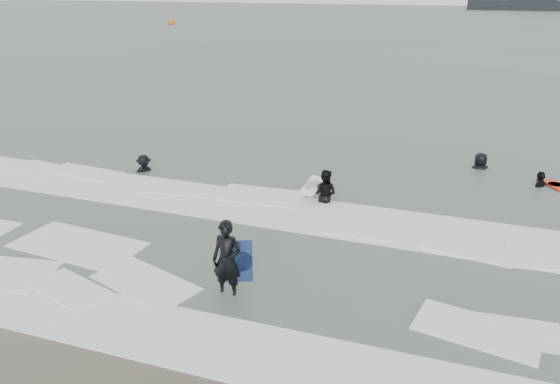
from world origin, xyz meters
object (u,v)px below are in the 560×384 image
(surfer_centre, at_px, (228,296))
(surfer_right_near, at_px, (539,187))
(surfer_right_far, at_px, (480,170))
(vessel_horizon, at_px, (532,4))
(surfer_breaker, at_px, (145,173))
(surfer_wading, at_px, (324,203))
(buoy, at_px, (171,22))

(surfer_centre, relative_size, surfer_right_near, 1.09)
(surfer_right_far, bearing_deg, vessel_horizon, -119.27)
(surfer_breaker, bearing_deg, surfer_centre, -94.74)
(surfer_wading, bearing_deg, surfer_right_far, -125.46)
(surfer_wading, height_order, surfer_right_far, surfer_right_far)
(surfer_wading, distance_m, surfer_right_far, 6.95)
(surfer_breaker, distance_m, buoy, 73.60)
(buoy, bearing_deg, surfer_centre, -58.52)
(surfer_centre, relative_size, surfer_right_far, 1.04)
(surfer_right_far, bearing_deg, surfer_breaker, -3.33)
(surfer_breaker, height_order, surfer_right_far, surfer_right_far)
(surfer_centre, relative_size, buoy, 1.13)
(surfer_right_far, relative_size, buoy, 1.09)
(surfer_right_near, height_order, surfer_right_far, surfer_right_far)
(surfer_right_near, xyz_separation_m, vessel_horizon, (6.90, 129.23, 1.47))
(surfer_right_far, xyz_separation_m, vessel_horizon, (8.89, 128.00, 1.47))
(surfer_right_near, bearing_deg, surfer_right_far, -96.32)
(surfer_right_near, relative_size, buoy, 1.04)
(surfer_right_far, xyz_separation_m, buoy, (-48.30, 59.13, 0.42))
(surfer_breaker, height_order, surfer_right_near, surfer_right_near)
(surfer_centre, distance_m, surfer_right_near, 12.36)
(buoy, relative_size, vessel_horizon, 0.06)
(surfer_centre, xyz_separation_m, vessel_horizon, (14.04, 139.32, 1.47))
(surfer_wading, bearing_deg, surfer_right_near, -142.91)
(surfer_wading, xyz_separation_m, vessel_horizon, (13.51, 133.19, 1.47))
(surfer_right_near, height_order, buoy, buoy)
(surfer_right_far, distance_m, vessel_horizon, 128.31)
(surfer_centre, distance_m, surfer_right_far, 12.44)
(surfer_centre, height_order, buoy, buoy)
(vessel_horizon, bearing_deg, surfer_breaker, -98.81)
(vessel_horizon, bearing_deg, buoy, -129.71)
(surfer_breaker, relative_size, surfer_right_near, 0.90)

